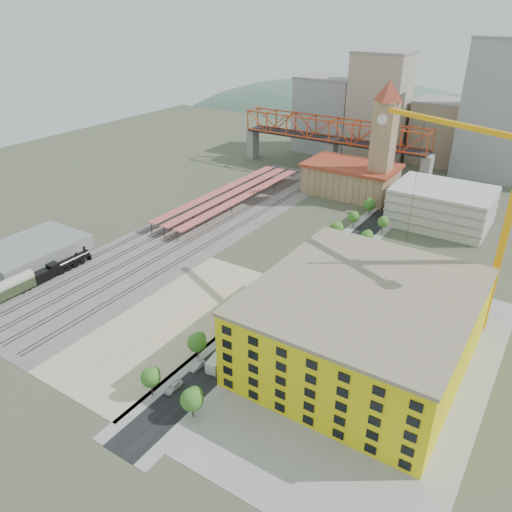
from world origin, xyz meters
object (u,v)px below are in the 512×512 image
Objects in this scene: tower_crane at (499,195)px; clock_tower at (384,131)px; site_trailer_c at (282,302)px; coach at (3,291)px; site_trailer_d at (284,302)px; construction_building at (362,325)px; site_trailer_a at (221,357)px; site_trailer_b at (246,335)px; locomotive at (63,266)px; car_0 at (173,387)px.

clock_tower is at bearing 126.85° from tower_crane.
tower_crane is 59.07m from site_trailer_c.
coach is at bearing -151.26° from tower_crane.
site_trailer_c reaches higher than site_trailer_d.
construction_building is 43.45m from tower_crane.
site_trailer_a reaches higher than site_trailer_b.
site_trailer_c is at bearing 91.74° from site_trailer_b.
site_trailer_c is (66.00, 19.70, -0.74)m from locomotive.
tower_crane reaches higher than construction_building.
car_0 is (-3.00, -12.99, -0.57)m from site_trailer_a.
site_trailer_c is 40.87m from car_0.
coach is at bearing -143.50° from site_trailer_c.
locomotive is at bearing -173.66° from construction_building.
site_trailer_c is at bearing 159.97° from construction_building.
locomotive is 4.68× the size of car_0.
locomotive is 121.79m from tower_crane.
coach is (-92.00, -29.90, -6.34)m from construction_building.
clock_tower is 121.66m from site_trailer_a.
construction_building is 2.29× the size of locomotive.
clock_tower is 2.36× the size of locomotive.
site_trailer_d is (-26.00, 10.04, -8.21)m from construction_building.
construction_building reaches higher than car_0.
site_trailer_a is 1.15× the size of site_trailer_d.
construction_building reaches higher than site_trailer_a.
coach is at bearing -114.06° from clock_tower.
clock_tower is at bearing 102.30° from site_trailer_d.
locomotive reaches higher than site_trailer_a.
coach is at bearing -141.61° from site_trailer_d.
site_trailer_a is (66.00, -8.07, -0.68)m from locomotive.
coach is 3.90× the size of car_0.
coach is 69.53m from site_trailer_b.
site_trailer_c is 0.57m from site_trailer_d.
site_trailer_a is at bearing 9.97° from coach.
clock_tower is at bearing 91.85° from car_0.
site_trailer_c is at bearing -84.95° from clock_tower.
tower_crane is at bearing 59.29° from construction_building.
coach reaches higher than site_trailer_a.
tower_crane is 5.79× the size of site_trailer_c.
site_trailer_c is (66.00, 39.38, -1.75)m from coach.
site_trailer_a is at bearing -82.79° from site_trailer_d.
car_0 is (63.00, -1.38, -2.27)m from coach.
locomotive is at bearing -157.70° from site_trailer_c.
coach is (-0.00, -19.67, 1.01)m from locomotive.
site_trailer_b is at bearing 1.84° from locomotive.
locomotive is 1.20× the size of coach.
clock_tower reaches higher than car_0.
construction_building is at bearing 6.34° from locomotive.
site_trailer_c is 2.05× the size of car_0.
construction_building is at bearing 27.17° from site_trailer_a.
construction_building is 92.86m from locomotive.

